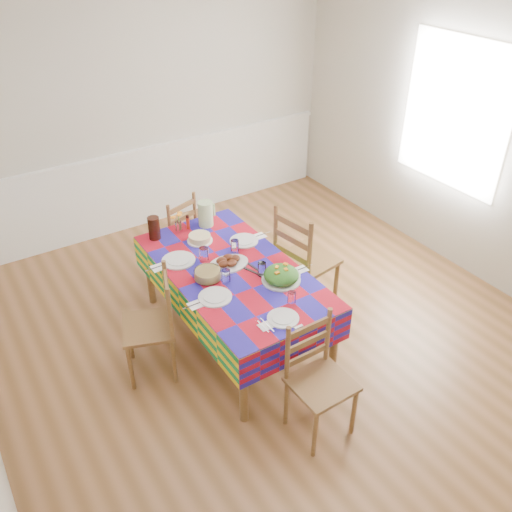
% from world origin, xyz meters
% --- Properties ---
extents(room, '(4.58, 5.08, 2.78)m').
position_xyz_m(room, '(0.00, 0.00, 1.35)').
color(room, brown).
rests_on(room, ground).
extents(wainscot, '(4.41, 0.06, 0.92)m').
position_xyz_m(wainscot, '(0.00, 2.48, 0.49)').
color(wainscot, white).
rests_on(wainscot, room).
extents(window_right, '(0.00, 1.40, 1.40)m').
position_xyz_m(window_right, '(2.23, 0.30, 1.50)').
color(window_right, white).
rests_on(window_right, room).
extents(dining_table, '(0.97, 1.81, 0.70)m').
position_xyz_m(dining_table, '(-0.27, 0.22, 0.63)').
color(dining_table, brown).
rests_on(dining_table, room).
extents(setting_near_head, '(0.37, 0.25, 0.11)m').
position_xyz_m(setting_near_head, '(-0.23, -0.46, 0.73)').
color(setting_near_head, silver).
rests_on(setting_near_head, dining_table).
extents(setting_left_near, '(0.47, 0.28, 0.12)m').
position_xyz_m(setting_left_near, '(-0.52, 0.01, 0.73)').
color(setting_left_near, silver).
rests_on(setting_left_near, dining_table).
extents(setting_left_far, '(0.51, 0.30, 0.13)m').
position_xyz_m(setting_left_far, '(-0.53, 0.52, 0.73)').
color(setting_left_far, silver).
rests_on(setting_left_far, dining_table).
extents(setting_right_near, '(0.45, 0.26, 0.12)m').
position_xyz_m(setting_right_near, '(-0.01, -0.04, 0.73)').
color(setting_right_near, silver).
rests_on(setting_right_near, dining_table).
extents(setting_right_far, '(0.47, 0.27, 0.12)m').
position_xyz_m(setting_right_far, '(-0.02, 0.49, 0.73)').
color(setting_right_far, silver).
rests_on(setting_right_far, dining_table).
extents(meat_platter, '(0.35, 0.25, 0.07)m').
position_xyz_m(meat_platter, '(-0.27, 0.29, 0.73)').
color(meat_platter, silver).
rests_on(meat_platter, dining_table).
extents(salad_platter, '(0.31, 0.31, 0.13)m').
position_xyz_m(salad_platter, '(-0.03, -0.12, 0.75)').
color(salad_platter, silver).
rests_on(salad_platter, dining_table).
extents(pasta_bowl, '(0.21, 0.21, 0.08)m').
position_xyz_m(pasta_bowl, '(-0.50, 0.22, 0.74)').
color(pasta_bowl, white).
rests_on(pasta_bowl, dining_table).
extents(cake, '(0.22, 0.22, 0.06)m').
position_xyz_m(cake, '(-0.29, 0.75, 0.73)').
color(cake, silver).
rests_on(cake, dining_table).
extents(serving_utensils, '(0.14, 0.31, 0.01)m').
position_xyz_m(serving_utensils, '(-0.14, 0.13, 0.71)').
color(serving_utensils, black).
rests_on(serving_utensils, dining_table).
extents(flower_vase, '(0.12, 0.10, 0.20)m').
position_xyz_m(flower_vase, '(-0.38, 0.98, 0.79)').
color(flower_vase, white).
rests_on(flower_vase, dining_table).
extents(hot_sauce, '(0.03, 0.03, 0.14)m').
position_xyz_m(hot_sauce, '(-0.28, 0.99, 0.77)').
color(hot_sauce, red).
rests_on(hot_sauce, dining_table).
extents(green_pitcher, '(0.14, 0.14, 0.23)m').
position_xyz_m(green_pitcher, '(-0.11, 0.96, 0.82)').
color(green_pitcher, '#AFD193').
rests_on(green_pitcher, dining_table).
extents(tea_pitcher, '(0.10, 0.10, 0.21)m').
position_xyz_m(tea_pitcher, '(-0.60, 1.00, 0.81)').
color(tea_pitcher, black).
rests_on(tea_pitcher, dining_table).
extents(name_card, '(0.07, 0.02, 0.01)m').
position_xyz_m(name_card, '(-0.25, -0.64, 0.71)').
color(name_card, silver).
rests_on(name_card, dining_table).
extents(chair_near, '(0.41, 0.39, 0.91)m').
position_xyz_m(chair_near, '(-0.27, -0.91, 0.45)').
color(chair_near, brown).
rests_on(chair_near, room).
extents(chair_far, '(0.48, 0.47, 0.88)m').
position_xyz_m(chair_far, '(-0.26, 1.36, 0.43)').
color(chair_far, brown).
rests_on(chair_far, room).
extents(chair_left, '(0.50, 0.52, 0.92)m').
position_xyz_m(chair_left, '(-0.99, 0.21, 0.45)').
color(chair_left, brown).
rests_on(chair_left, room).
extents(chair_right, '(0.52, 0.54, 1.06)m').
position_xyz_m(chair_right, '(0.44, 0.22, 0.52)').
color(chair_right, brown).
rests_on(chair_right, room).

